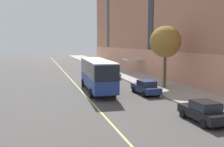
{
  "coord_description": "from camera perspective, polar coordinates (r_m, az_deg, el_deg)",
  "views": [
    {
      "loc": [
        -5.73,
        -27.31,
        5.73
      ],
      "look_at": [
        3.2,
        4.01,
        1.8
      ],
      "focal_mm": 42.0,
      "sensor_mm": 36.0,
      "label": 1
    }
  ],
  "objects": [
    {
      "name": "lane_centerline",
      "position": [
        31.23,
        -6.71,
        -3.73
      ],
      "size": [
        0.16,
        140.0,
        0.01
      ],
      "primitive_type": "cube",
      "color": "#E0D66B",
      "rests_on": "ground"
    },
    {
      "name": "parked_car_black_3",
      "position": [
        48.93,
        -2.41,
        1.07
      ],
      "size": [
        2.08,
        4.6,
        1.56
      ],
      "color": "black",
      "rests_on": "ground"
    },
    {
      "name": "street_tree_mid_block",
      "position": [
        32.73,
        11.56,
        6.74
      ],
      "size": [
        3.84,
        3.84,
        7.53
      ],
      "color": "brown",
      "rests_on": "sidewalk"
    },
    {
      "name": "parked_car_white_1",
      "position": [
        61.5,
        -5.27,
        2.23
      ],
      "size": [
        1.98,
        4.54,
        1.56
      ],
      "color": "silver",
      "rests_on": "ground"
    },
    {
      "name": "parked_car_champagne_0",
      "position": [
        41.77,
        -0.03,
        0.08
      ],
      "size": [
        2.0,
        4.56,
        1.56
      ],
      "color": "#BCAD89",
      "rests_on": "ground"
    },
    {
      "name": "city_bus",
      "position": [
        30.1,
        -3.22,
        0.01
      ],
      "size": [
        3.14,
        11.09,
        3.69
      ],
      "color": "navy",
      "rests_on": "ground"
    },
    {
      "name": "parked_car_black_2",
      "position": [
        20.03,
        19.32,
        -7.82
      ],
      "size": [
        1.96,
        4.22,
        1.56
      ],
      "color": "black",
      "rests_on": "ground"
    },
    {
      "name": "sidewalk",
      "position": [
        34.51,
        11.03,
        -2.68
      ],
      "size": [
        5.98,
        160.0,
        0.15
      ],
      "primitive_type": "cube",
      "color": "#ADA89E",
      "rests_on": "ground"
    },
    {
      "name": "fire_hydrant",
      "position": [
        21.76,
        21.62,
        -7.53
      ],
      "size": [
        0.42,
        0.24,
        0.72
      ],
      "color": "red",
      "rests_on": "sidewalk"
    },
    {
      "name": "parked_car_navy_5",
      "position": [
        29.01,
        7.38,
        -3.0
      ],
      "size": [
        2.02,
        4.54,
        1.56
      ],
      "color": "navy",
      "rests_on": "ground"
    },
    {
      "name": "ground_plane",
      "position": [
        28.49,
        -4.0,
        -4.74
      ],
      "size": [
        260.0,
        260.0,
        0.0
      ],
      "primitive_type": "plane",
      "color": "#4C4947"
    }
  ]
}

